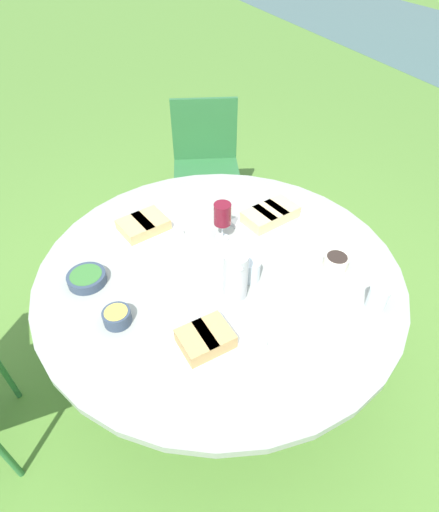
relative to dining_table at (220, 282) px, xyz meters
name	(u,v)px	position (x,y,z in m)	size (l,w,h in m)	color
ground_plane	(220,363)	(0.00, 0.00, -0.61)	(40.00, 40.00, 0.00)	#5B8C38
dining_table	(220,282)	(0.00, 0.00, 0.00)	(1.50, 1.50, 0.71)	#4C4C51
chair_near_left	(206,158)	(-1.21, 0.38, -0.09)	(0.53, 0.55, 0.89)	#2D6B38
water_pitcher	(236,275)	(0.16, 0.00, 0.19)	(0.10, 0.09, 0.20)	silver
wine_glass	(222,215)	(-0.17, 0.08, 0.22)	(0.08, 0.08, 0.18)	silver
platter_bread_main	(270,217)	(-0.19, 0.33, 0.13)	(0.28, 0.36, 0.08)	white
platter_charcuterie	(140,229)	(-0.33, -0.25, 0.12)	(0.32, 0.40, 0.07)	white
platter_sandwich_side	(209,340)	(0.35, -0.18, 0.12)	(0.24, 0.32, 0.08)	white
bowl_fries	(117,316)	(0.13, -0.45, 0.12)	(0.10, 0.10, 0.05)	#334256
bowl_salad	(87,278)	(-0.11, -0.52, 0.11)	(0.15, 0.15, 0.04)	#334256
bowl_olives	(336,261)	(0.17, 0.45, 0.12)	(0.10, 0.10, 0.05)	beige
cup_water_near	(378,298)	(0.42, 0.46, 0.14)	(0.07, 0.07, 0.09)	silver
cup_water_far	(251,271)	(0.11, 0.09, 0.14)	(0.07, 0.07, 0.09)	silver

